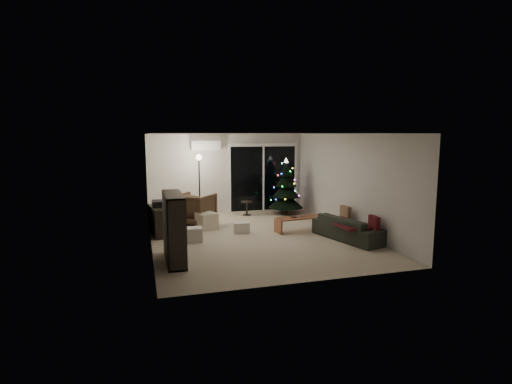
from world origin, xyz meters
TOP-DOWN VIEW (x-y plane):
  - room at (0.46, 1.49)m, footprint 6.50×7.51m
  - bookshelf at (-2.25, -1.47)m, footprint 0.87×1.37m
  - media_cabinet at (-2.25, 0.81)m, footprint 0.57×1.18m
  - stereo at (-2.25, 0.81)m, footprint 0.36×0.42m
  - armchair at (-1.27, 1.69)m, footprint 1.33×1.34m
  - ottoman at (-1.04, 1.08)m, footprint 0.61×0.61m
  - cardboard_box_a at (-1.57, -0.10)m, footprint 0.48×0.37m
  - cardboard_box_b at (-0.25, 0.40)m, footprint 0.42×0.33m
  - side_table at (0.45, 2.51)m, footprint 0.35×0.35m
  - floor_lamp at (-1.02, 2.44)m, footprint 0.30×0.30m
  - sofa at (2.05, -0.95)m, footprint 1.20×2.02m
  - sofa_throw at (1.95, -0.95)m, footprint 0.59×1.37m
  - cushion_a at (2.30, -0.30)m, footprint 0.14×0.37m
  - cushion_b at (2.30, -1.60)m, footprint 0.13×0.37m
  - coffee_table at (1.20, 0.10)m, footprint 1.24×0.55m
  - remote_a at (1.05, 0.10)m, footprint 0.15×0.04m
  - remote_b at (1.30, 0.15)m, footprint 0.15×0.09m
  - christmas_tree at (1.70, 2.42)m, footprint 1.44×1.44m

SIDE VIEW (x-z plane):
  - cardboard_box_b at x=-0.25m, z-range 0.00..0.27m
  - cardboard_box_a at x=-1.57m, z-range 0.00..0.33m
  - coffee_table at x=1.20m, z-range 0.00..0.38m
  - ottoman at x=-1.04m, z-range 0.00..0.43m
  - side_table at x=0.45m, z-range 0.00..0.44m
  - sofa at x=2.05m, z-range 0.00..0.55m
  - media_cabinet at x=-2.25m, z-range 0.00..0.71m
  - remote_a at x=1.05m, z-range 0.38..0.40m
  - remote_b at x=1.30m, z-range 0.38..0.40m
  - sofa_throw at x=1.95m, z-range 0.38..0.42m
  - armchair at x=-1.27m, z-range 0.00..0.88m
  - cushion_a at x=2.30m, z-range 0.32..0.68m
  - cushion_b at x=2.30m, z-range 0.32..0.68m
  - bookshelf at x=-2.25m, z-range 0.00..1.35m
  - stereo at x=-2.25m, z-range 0.71..0.86m
  - christmas_tree at x=1.70m, z-range 0.00..1.77m
  - floor_lamp at x=-1.02m, z-range 0.00..1.86m
  - room at x=0.46m, z-range -0.28..2.32m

